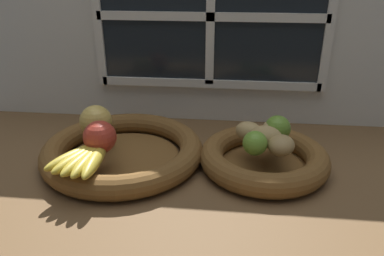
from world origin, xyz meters
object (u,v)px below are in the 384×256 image
fruit_bowl_left (123,151)px  fruit_bowl_right (264,158)px  apple_golden_left (96,121)px  potato_large (265,137)px  potato_back (273,130)px  banana_bunch_front (86,158)px  lime_far (277,128)px  lime_near (255,143)px  apple_red_front (100,137)px  potato_small (281,145)px  potato_oblong (249,132)px

fruit_bowl_left → fruit_bowl_right: 33.85cm
apple_golden_left → potato_large: bearing=-2.5°
fruit_bowl_left → potato_back: size_ratio=5.40×
banana_bunch_front → potato_back: (40.18, 16.42, 1.06)cm
banana_bunch_front → potato_large: size_ratio=2.21×
lime_far → potato_back: bearing=152.7°
fruit_bowl_right → potato_large: (-0.00, -0.00, 5.50)cm
apple_golden_left → banana_bunch_front: bearing=-80.2°
lime_near → lime_far: lime_far is taller
banana_bunch_front → lime_near: lime_near is taller
apple_red_front → potato_small: apple_red_front is taller
potato_small → potato_large: bearing=135.0°
fruit_bowl_right → potato_small: size_ratio=4.64×
apple_red_front → potato_back: (38.79, 10.80, -1.15)cm
apple_golden_left → potato_oblong: (36.95, 1.03, -1.51)cm
apple_red_front → lime_far: bearing=14.5°
fruit_bowl_right → potato_back: potato_back is taller
fruit_bowl_right → lime_near: size_ratio=5.48×
fruit_bowl_left → fruit_bowl_right: same height
fruit_bowl_right → potato_large: size_ratio=3.99×
banana_bunch_front → potato_oblong: potato_oblong is taller
potato_large → potato_oblong: 4.57cm
potato_back → potato_oblong: 5.83cm
fruit_bowl_left → potato_small: (37.05, -3.20, 5.17)cm
banana_bunch_front → potato_oblong: bearing=23.2°
apple_red_front → lime_far: (39.80, 10.28, -0.58)cm
lime_near → potato_oblong: bearing=98.6°
banana_bunch_front → lime_far: 44.19cm
potato_oblong → lime_far: bearing=9.2°
banana_bunch_front → potato_large: bearing=17.5°
fruit_bowl_right → potato_back: size_ratio=4.18×
fruit_bowl_left → potato_back: (35.85, 4.40, 5.49)cm
potato_back → lime_near: size_ratio=1.31×
fruit_bowl_left → apple_golden_left: apple_golden_left is taller
potato_small → lime_near: 5.85cm
potato_back → fruit_bowl_left: bearing=-173.0°
fruit_bowl_left → banana_bunch_front: (-4.33, -12.02, 4.43)cm
fruit_bowl_left → lime_far: lime_far is taller
fruit_bowl_right → banana_bunch_front: (-38.18, -12.02, 4.41)cm
banana_bunch_front → potato_small: (41.38, 8.82, 0.74)cm
lime_near → fruit_bowl_left: bearing=172.9°
apple_red_front → potato_oblong: 34.46cm
fruit_bowl_right → potato_small: 6.86cm
banana_bunch_front → potato_back: size_ratio=2.31×
banana_bunch_front → potato_large: potato_large is taller
apple_golden_left → banana_bunch_front: (2.37, -13.79, -2.42)cm
fruit_bowl_right → fruit_bowl_left: bearing=180.0°
potato_back → fruit_bowl_right: bearing=-114.4°
fruit_bowl_right → potato_small: bearing=-45.0°
potato_large → lime_near: (-2.59, -3.88, 0.17)cm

